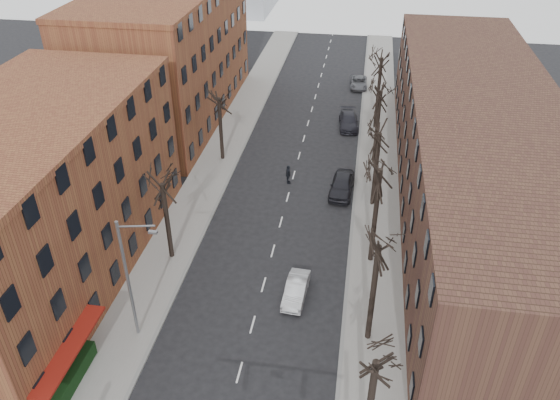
% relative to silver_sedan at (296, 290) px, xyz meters
% --- Properties ---
extents(sidewalk_left, '(4.00, 90.00, 0.15)m').
position_rel_silver_sedan_xyz_m(sidewalk_left, '(-10.49, 19.89, -0.59)').
color(sidewalk_left, gray).
rests_on(sidewalk_left, ground).
extents(sidewalk_right, '(4.00, 90.00, 0.15)m').
position_rel_silver_sedan_xyz_m(sidewalk_right, '(5.51, 19.89, -0.59)').
color(sidewalk_right, gray).
rests_on(sidewalk_right, ground).
extents(building_left_near, '(12.00, 26.00, 12.00)m').
position_rel_silver_sedan_xyz_m(building_left_near, '(-18.49, -0.11, 5.33)').
color(building_left_near, brown).
rests_on(building_left_near, ground).
extents(building_left_far, '(12.00, 28.00, 14.00)m').
position_rel_silver_sedan_xyz_m(building_left_far, '(-18.49, 28.89, 6.33)').
color(building_left_far, brown).
rests_on(building_left_far, ground).
extents(building_right, '(12.00, 50.00, 10.00)m').
position_rel_silver_sedan_xyz_m(building_right, '(13.51, 14.89, 4.33)').
color(building_right, '#4D3124').
rests_on(building_right, ground).
extents(awning_left, '(1.20, 7.00, 0.15)m').
position_rel_silver_sedan_xyz_m(awning_left, '(-11.89, -9.11, -0.67)').
color(awning_left, maroon).
rests_on(awning_left, ground).
extents(hedge, '(0.80, 6.00, 1.00)m').
position_rel_silver_sedan_xyz_m(hedge, '(-11.99, -10.11, -0.02)').
color(hedge, black).
rests_on(hedge, sidewalk_left).
extents(tree_right_b, '(5.20, 5.20, 10.80)m').
position_rel_silver_sedan_xyz_m(tree_right_b, '(5.11, -3.11, -0.67)').
color(tree_right_b, black).
rests_on(tree_right_b, ground).
extents(tree_right_c, '(5.20, 5.20, 11.60)m').
position_rel_silver_sedan_xyz_m(tree_right_c, '(5.11, 4.89, -0.67)').
color(tree_right_c, black).
rests_on(tree_right_c, ground).
extents(tree_right_d, '(5.20, 5.20, 10.00)m').
position_rel_silver_sedan_xyz_m(tree_right_d, '(5.11, 12.89, -0.67)').
color(tree_right_d, black).
rests_on(tree_right_d, ground).
extents(tree_right_e, '(5.20, 5.20, 10.80)m').
position_rel_silver_sedan_xyz_m(tree_right_e, '(5.11, 20.89, -0.67)').
color(tree_right_e, black).
rests_on(tree_right_e, ground).
extents(tree_right_f, '(5.20, 5.20, 11.60)m').
position_rel_silver_sedan_xyz_m(tree_right_f, '(5.11, 28.89, -0.67)').
color(tree_right_f, black).
rests_on(tree_right_f, ground).
extents(tree_left_a, '(5.20, 5.20, 9.50)m').
position_rel_silver_sedan_xyz_m(tree_left_a, '(-10.09, 2.89, -0.67)').
color(tree_left_a, black).
rests_on(tree_left_a, ground).
extents(tree_left_b, '(5.20, 5.20, 9.50)m').
position_rel_silver_sedan_xyz_m(tree_left_b, '(-10.09, 18.89, -0.67)').
color(tree_left_b, black).
rests_on(tree_left_b, ground).
extents(streetlight, '(2.45, 0.22, 9.03)m').
position_rel_silver_sedan_xyz_m(streetlight, '(-9.52, -5.11, 4.35)').
color(streetlight, slate).
rests_on(streetlight, ground).
extents(silver_sedan, '(1.64, 4.11, 1.33)m').
position_rel_silver_sedan_xyz_m(silver_sedan, '(0.00, 0.00, 0.00)').
color(silver_sedan, silver).
rests_on(silver_sedan, ground).
extents(parked_car_near, '(2.35, 5.12, 1.70)m').
position_rel_silver_sedan_xyz_m(parked_car_near, '(2.28, 14.35, 0.19)').
color(parked_car_near, black).
rests_on(parked_car_near, ground).
extents(parked_car_mid, '(2.56, 5.27, 1.48)m').
position_rel_silver_sedan_xyz_m(parked_car_mid, '(2.13, 28.61, 0.07)').
color(parked_car_mid, black).
rests_on(parked_car_mid, ground).
extents(parked_car_far, '(2.32, 4.71, 1.28)m').
position_rel_silver_sedan_xyz_m(parked_car_far, '(2.81, 41.06, -0.02)').
color(parked_car_far, '#57595F').
rests_on(parked_car_far, ground).
extents(pedestrian_crossing, '(0.77, 1.18, 1.87)m').
position_rel_silver_sedan_xyz_m(pedestrian_crossing, '(-2.82, 15.31, 0.27)').
color(pedestrian_crossing, black).
rests_on(pedestrian_crossing, ground).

